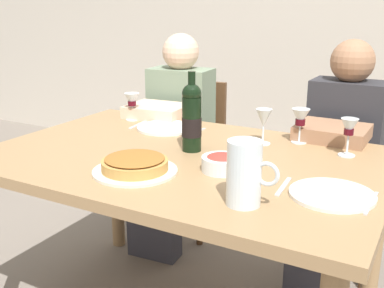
{
  "coord_description": "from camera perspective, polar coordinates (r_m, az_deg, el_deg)",
  "views": [
    {
      "loc": [
        0.84,
        -1.47,
        1.31
      ],
      "look_at": [
        0.0,
        0.07,
        0.79
      ],
      "focal_mm": 43.71,
      "sensor_mm": 36.0,
      "label": 1
    }
  ],
  "objects": [
    {
      "name": "dining_table",
      "position": [
        1.81,
        -1.0,
        -4.09
      ],
      "size": [
        1.5,
        1.0,
        0.76
      ],
      "color": "#9E7A51",
      "rests_on": "ground"
    },
    {
      "name": "wine_bottle",
      "position": [
        1.8,
        -0.11,
        3.28
      ],
      "size": [
        0.08,
        0.08,
        0.31
      ],
      "color": "black",
      "rests_on": "dining_table"
    },
    {
      "name": "water_pitcher",
      "position": [
        1.33,
        6.41,
        -4.01
      ],
      "size": [
        0.15,
        0.1,
        0.19
      ],
      "color": "silver",
      "rests_on": "dining_table"
    },
    {
      "name": "baked_tart",
      "position": [
        1.6,
        -6.98,
        -2.53
      ],
      "size": [
        0.29,
        0.29,
        0.06
      ],
      "color": "silver",
      "rests_on": "dining_table"
    },
    {
      "name": "salad_bowl",
      "position": [
        1.6,
        3.69,
        -2.25
      ],
      "size": [
        0.14,
        0.14,
        0.06
      ],
      "color": "silver",
      "rests_on": "dining_table"
    },
    {
      "name": "wine_glass_left_diner",
      "position": [
        2.31,
        -7.34,
        5.23
      ],
      "size": [
        0.07,
        0.07,
        0.13
      ],
      "color": "silver",
      "rests_on": "dining_table"
    },
    {
      "name": "wine_glass_right_diner",
      "position": [
        1.96,
        13.09,
        3.01
      ],
      "size": [
        0.07,
        0.07,
        0.14
      ],
      "color": "silver",
      "rests_on": "dining_table"
    },
    {
      "name": "wine_glass_centre",
      "position": [
        1.91,
        8.73,
        2.98
      ],
      "size": [
        0.07,
        0.07,
        0.15
      ],
      "color": "silver",
      "rests_on": "dining_table"
    },
    {
      "name": "wine_glass_spare",
      "position": [
        1.83,
        18.61,
        1.73
      ],
      "size": [
        0.07,
        0.07,
        0.14
      ],
      "color": "silver",
      "rests_on": "dining_table"
    },
    {
      "name": "dinner_plate_left_setting",
      "position": [
        2.14,
        -3.27,
        1.99
      ],
      "size": [
        0.26,
        0.26,
        0.01
      ],
      "primitive_type": "cylinder",
      "color": "white",
      "rests_on": "dining_table"
    },
    {
      "name": "dinner_plate_right_setting",
      "position": [
        1.46,
        16.71,
        -5.92
      ],
      "size": [
        0.25,
        0.25,
        0.01
      ],
      "primitive_type": "cylinder",
      "color": "white",
      "rests_on": "dining_table"
    },
    {
      "name": "fork_left_setting",
      "position": [
        2.23,
        -6.55,
        2.37
      ],
      "size": [
        0.03,
        0.16,
        0.0
      ],
      "primitive_type": "cube",
      "rotation": [
        0.0,
        0.0,
        1.67
      ],
      "color": "silver",
      "rests_on": "dining_table"
    },
    {
      "name": "knife_left_setting",
      "position": [
        2.07,
        0.25,
        1.38
      ],
      "size": [
        0.03,
        0.18,
        0.0
      ],
      "primitive_type": "cube",
      "rotation": [
        0.0,
        0.0,
        1.48
      ],
      "color": "silver",
      "rests_on": "dining_table"
    },
    {
      "name": "knife_right_setting",
      "position": [
        1.45,
        21.04,
        -6.74
      ],
      "size": [
        0.02,
        0.18,
        0.0
      ],
      "primitive_type": "cube",
      "rotation": [
        0.0,
        0.0,
        1.54
      ],
      "color": "silver",
      "rests_on": "dining_table"
    },
    {
      "name": "spoon_right_setting",
      "position": [
        1.5,
        11.1,
        -5.11
      ],
      "size": [
        0.03,
        0.16,
        0.0
      ],
      "primitive_type": "cube",
      "rotation": [
        0.0,
        0.0,
        1.64
      ],
      "color": "silver",
      "rests_on": "dining_table"
    },
    {
      "name": "chair_left",
      "position": [
        2.8,
        -0.18,
        -0.15
      ],
      "size": [
        0.43,
        0.43,
        0.87
      ],
      "rotation": [
        0.0,
        0.0,
        3.22
      ],
      "color": "brown",
      "rests_on": "ground"
    },
    {
      "name": "diner_left",
      "position": [
        2.56,
        -2.43,
        1.01
      ],
      "size": [
        0.36,
        0.52,
        1.16
      ],
      "rotation": [
        0.0,
        0.0,
        3.22
      ],
      "color": "gray",
      "rests_on": "ground"
    },
    {
      "name": "chair_right",
      "position": [
        2.53,
        18.34,
        -2.96
      ],
      "size": [
        0.41,
        0.41,
        0.87
      ],
      "rotation": [
        0.0,
        0.0,
        3.13
      ],
      "color": "brown",
      "rests_on": "ground"
    },
    {
      "name": "diner_right",
      "position": [
        2.27,
        17.37,
        -1.91
      ],
      "size": [
        0.34,
        0.51,
        1.16
      ],
      "rotation": [
        0.0,
        0.0,
        3.13
      ],
      "color": "#2D2D33",
      "rests_on": "ground"
    }
  ]
}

